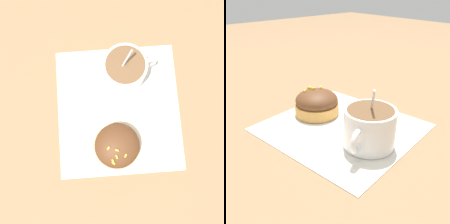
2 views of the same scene
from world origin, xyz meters
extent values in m
plane|color=#93704C|center=(0.00, 0.00, 0.00)|extent=(3.00, 3.00, 0.00)
cube|color=white|center=(0.00, 0.00, 0.00)|extent=(0.31, 0.29, 0.00)
cylinder|color=white|center=(-0.08, 0.01, 0.04)|extent=(0.09, 0.09, 0.07)
cylinder|color=brown|center=(-0.08, 0.01, 0.06)|extent=(0.08, 0.08, 0.01)
torus|color=white|center=(-0.10, 0.05, 0.04)|extent=(0.02, 0.04, 0.04)
ellipsoid|color=silver|center=(-0.10, 0.02, 0.01)|extent=(0.03, 0.03, 0.01)
cylinder|color=silver|center=(-0.07, 0.00, 0.06)|extent=(0.04, 0.04, 0.10)
cylinder|color=#D19347|center=(0.08, 0.00, 0.01)|extent=(0.09, 0.09, 0.02)
ellipsoid|color=brown|center=(0.08, 0.00, 0.03)|extent=(0.09, 0.09, 0.04)
cube|color=yellow|center=(0.10, 0.02, 0.05)|extent=(0.01, 0.01, 0.00)
cube|color=yellow|center=(0.09, 0.00, 0.06)|extent=(0.00, 0.01, 0.00)
cube|color=yellow|center=(0.11, -0.01, 0.05)|extent=(0.01, 0.01, 0.00)
cube|color=yellow|center=(0.08, -0.02, 0.06)|extent=(0.01, 0.01, 0.00)
cube|color=yellow|center=(0.11, -0.01, 0.05)|extent=(0.01, 0.01, 0.00)
cube|color=yellow|center=(0.10, 0.00, 0.05)|extent=(0.01, 0.01, 0.00)
camera|label=1|loc=(0.09, -0.01, 0.56)|focal=42.00mm
camera|label=2|loc=(-0.33, 0.31, 0.26)|focal=42.00mm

